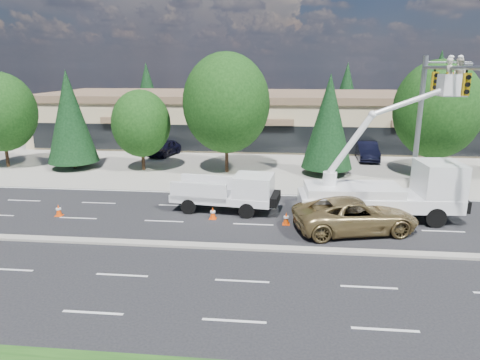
# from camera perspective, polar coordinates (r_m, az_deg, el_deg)

# --- Properties ---
(ground) EXTENTS (140.00, 140.00, 0.00)m
(ground) POSITION_cam_1_polar(r_m,az_deg,el_deg) (20.55, 1.14, -9.13)
(ground) COLOR black
(ground) RESTS_ON ground
(concrete_apron) EXTENTS (140.00, 22.00, 0.01)m
(concrete_apron) POSITION_cam_1_polar(r_m,az_deg,el_deg) (39.63, 3.49, 2.73)
(concrete_apron) COLOR gray
(concrete_apron) RESTS_ON ground
(road_median) EXTENTS (120.00, 0.55, 0.12)m
(road_median) POSITION_cam_1_polar(r_m,az_deg,el_deg) (20.53, 1.14, -8.97)
(road_median) COLOR gray
(road_median) RESTS_ON ground
(strip_mall) EXTENTS (50.40, 15.40, 5.50)m
(strip_mall) POSITION_cam_1_polar(r_m,az_deg,el_deg) (49.02, 4.03, 8.42)
(strip_mall) COLOR tan
(strip_mall) RESTS_ON ground
(tree_front_a) EXTENTS (5.74, 5.74, 7.97)m
(tree_front_a) POSITION_cam_1_polar(r_m,az_deg,el_deg) (41.25, -29.28, 7.90)
(tree_front_a) COLOR #332114
(tree_front_a) RESTS_ON ground
(tree_front_b) EXTENTS (4.12, 4.12, 8.13)m
(tree_front_b) POSITION_cam_1_polar(r_m,az_deg,el_deg) (38.18, -21.75, 7.86)
(tree_front_b) COLOR #332114
(tree_front_b) RESTS_ON ground
(tree_front_c) EXTENTS (4.75, 4.75, 6.60)m
(tree_front_c) POSITION_cam_1_polar(r_m,az_deg,el_deg) (35.89, -13.06, 7.34)
(tree_front_c) COLOR #332114
(tree_front_c) RESTS_ON ground
(tree_front_d) EXTENTS (6.84, 6.84, 9.49)m
(tree_front_d) POSITION_cam_1_polar(r_m,az_deg,el_deg) (34.12, -1.84, 10.20)
(tree_front_d) COLOR #332114
(tree_front_d) RESTS_ON ground
(tree_front_e) EXTENTS (4.00, 4.00, 7.88)m
(tree_front_e) POSITION_cam_1_polar(r_m,az_deg,el_deg) (34.14, 11.73, 7.66)
(tree_front_e) COLOR #332114
(tree_front_e) RESTS_ON ground
(tree_front_f) EXTENTS (6.42, 6.42, 8.91)m
(tree_front_f) POSITION_cam_1_polar(r_m,az_deg,el_deg) (35.76, 24.81, 8.52)
(tree_front_f) COLOR #332114
(tree_front_f) RESTS_ON ground
(tree_back_a) EXTENTS (4.50, 4.50, 8.87)m
(tree_back_a) POSITION_cam_1_polar(r_m,az_deg,el_deg) (63.86, -12.26, 11.38)
(tree_back_a) COLOR #332114
(tree_back_a) RESTS_ON ground
(tree_back_b) EXTENTS (4.85, 4.85, 9.55)m
(tree_back_b) POSITION_cam_1_polar(r_m,az_deg,el_deg) (61.04, 0.61, 11.90)
(tree_back_b) COLOR #332114
(tree_back_b) RESTS_ON ground
(tree_back_c) EXTENTS (4.49, 4.49, 8.86)m
(tree_back_c) POSITION_cam_1_polar(r_m,az_deg,el_deg) (61.41, 13.99, 11.14)
(tree_back_c) COLOR #332114
(tree_back_c) RESTS_ON ground
(tree_back_d) EXTENTS (5.31, 5.31, 10.46)m
(tree_back_d) POSITION_cam_1_polar(r_m,az_deg,el_deg) (64.14, 24.91, 11.14)
(tree_back_d) COLOR #332114
(tree_back_d) RESTS_ON ground
(signal_mast) EXTENTS (2.76, 10.16, 9.00)m
(signal_mast) POSITION_cam_1_polar(r_m,az_deg,el_deg) (27.23, 24.33, 8.75)
(signal_mast) COLOR gray
(signal_mast) RESTS_ON ground
(utility_pickup) EXTENTS (6.16, 2.87, 2.28)m
(utility_pickup) POSITION_cam_1_polar(r_m,az_deg,el_deg) (25.36, -1.39, -2.12)
(utility_pickup) COLOR white
(utility_pickup) RESTS_ON ground
(bucket_truck) EXTENTS (9.54, 3.28, 8.93)m
(bucket_truck) POSITION_cam_1_polar(r_m,az_deg,el_deg) (25.23, 20.07, -0.66)
(bucket_truck) COLOR white
(bucket_truck) RESTS_ON ground
(traffic_cone_a) EXTENTS (0.40, 0.40, 0.70)m
(traffic_cone_a) POSITION_cam_1_polar(r_m,az_deg,el_deg) (26.84, -23.03, -3.72)
(traffic_cone_a) COLOR #EA4307
(traffic_cone_a) RESTS_ON ground
(traffic_cone_b) EXTENTS (0.40, 0.40, 0.70)m
(traffic_cone_b) POSITION_cam_1_polar(r_m,az_deg,el_deg) (24.28, -3.65, -4.43)
(traffic_cone_b) COLOR #EA4307
(traffic_cone_b) RESTS_ON ground
(traffic_cone_c) EXTENTS (0.40, 0.40, 0.70)m
(traffic_cone_c) POSITION_cam_1_polar(r_m,az_deg,el_deg) (23.53, 6.18, -5.13)
(traffic_cone_c) COLOR #EA4307
(traffic_cone_c) RESTS_ON ground
(minivan) EXTENTS (6.90, 4.35, 1.78)m
(minivan) POSITION_cam_1_polar(r_m,az_deg,el_deg) (23.10, 15.12, -4.52)
(minivan) COLOR olive
(minivan) RESTS_ON ground
(parked_car_west) EXTENTS (2.88, 4.68, 1.49)m
(parked_car_west) POSITION_cam_1_polar(r_m,az_deg,el_deg) (41.98, -9.96, 4.25)
(parked_car_west) COLOR black
(parked_car_west) RESTS_ON ground
(parked_car_east) EXTENTS (1.97, 5.13, 1.67)m
(parked_car_east) POSITION_cam_1_polar(r_m,az_deg,el_deg) (41.15, 16.55, 3.77)
(parked_car_east) COLOR black
(parked_car_east) RESTS_ON ground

